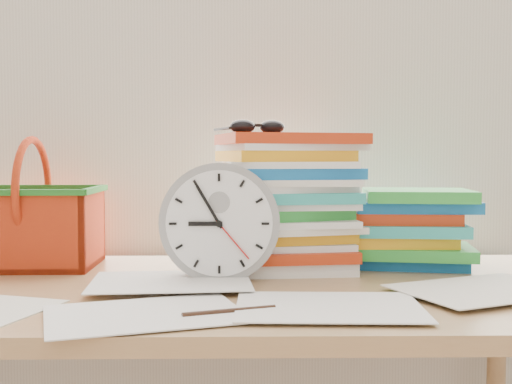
{
  "coord_description": "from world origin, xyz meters",
  "views": [
    {
      "loc": [
        0.05,
        0.4,
        1.0
      ],
      "look_at": [
        0.07,
        1.6,
        0.93
      ],
      "focal_mm": 45.0,
      "sensor_mm": 36.0,
      "label": 1
    }
  ],
  "objects_px": {
    "paper_stack": "(287,202)",
    "basket": "(33,203)",
    "desk": "(221,323)",
    "clock": "(220,222)",
    "book_stack": "(407,228)"
  },
  "relations": [
    {
      "from": "paper_stack",
      "to": "basket",
      "type": "relative_size",
      "value": 1.1
    },
    {
      "from": "desk",
      "to": "basket",
      "type": "height_order",
      "value": "basket"
    },
    {
      "from": "clock",
      "to": "basket",
      "type": "relative_size",
      "value": 0.83
    },
    {
      "from": "book_stack",
      "to": "desk",
      "type": "bearing_deg",
      "value": -154.9
    },
    {
      "from": "desk",
      "to": "book_stack",
      "type": "relative_size",
      "value": 4.94
    },
    {
      "from": "desk",
      "to": "basket",
      "type": "relative_size",
      "value": 5.02
    },
    {
      "from": "desk",
      "to": "paper_stack",
      "type": "xyz_separation_m",
      "value": [
        0.14,
        0.16,
        0.22
      ]
    },
    {
      "from": "basket",
      "to": "clock",
      "type": "bearing_deg",
      "value": -23.2
    },
    {
      "from": "desk",
      "to": "clock",
      "type": "bearing_deg",
      "value": 94.79
    },
    {
      "from": "clock",
      "to": "basket",
      "type": "xyz_separation_m",
      "value": [
        -0.41,
        0.17,
        0.02
      ]
    },
    {
      "from": "book_stack",
      "to": "basket",
      "type": "xyz_separation_m",
      "value": [
        -0.82,
        0.01,
        0.05
      ]
    },
    {
      "from": "clock",
      "to": "basket",
      "type": "height_order",
      "value": "basket"
    },
    {
      "from": "clock",
      "to": "basket",
      "type": "bearing_deg",
      "value": 157.58
    },
    {
      "from": "paper_stack",
      "to": "clock",
      "type": "xyz_separation_m",
      "value": [
        -0.14,
        -0.13,
        -0.03
      ]
    },
    {
      "from": "desk",
      "to": "clock",
      "type": "xyz_separation_m",
      "value": [
        -0.0,
        0.03,
        0.19
      ]
    }
  ]
}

